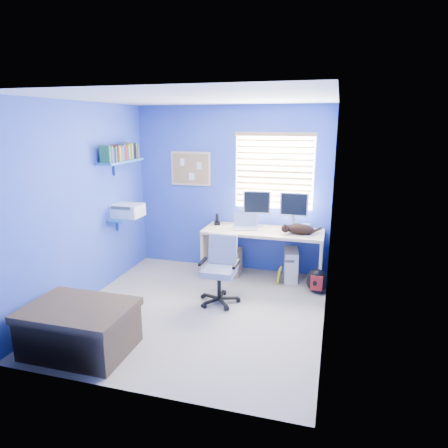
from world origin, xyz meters
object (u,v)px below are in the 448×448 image
(laptop, at_px, (245,221))
(tower_pc, at_px, (291,265))
(desk, at_px, (263,254))
(cat, at_px, (300,229))
(office_chair, at_px, (220,278))

(laptop, height_order, tower_pc, laptop)
(desk, distance_m, laptop, 0.55)
(cat, bearing_deg, tower_pc, 109.62)
(tower_pc, relative_size, office_chair, 0.53)
(tower_pc, distance_m, office_chair, 1.27)
(cat, relative_size, tower_pc, 0.87)
(desk, xyz_separation_m, office_chair, (-0.38, -0.93, -0.05))
(desk, distance_m, office_chair, 1.00)
(desk, xyz_separation_m, laptop, (-0.26, -0.00, 0.48))
(laptop, distance_m, tower_pc, 0.92)
(laptop, relative_size, office_chair, 0.39)
(desk, distance_m, cat, 0.69)
(laptop, bearing_deg, office_chair, -112.91)
(cat, height_order, tower_pc, cat)
(tower_pc, bearing_deg, cat, -57.62)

